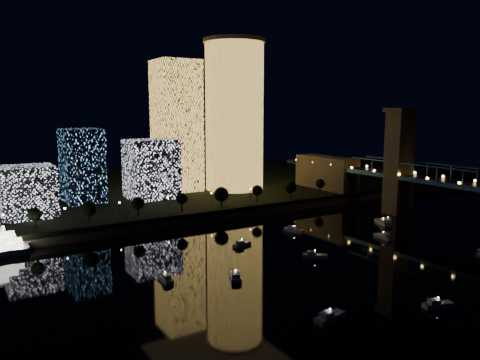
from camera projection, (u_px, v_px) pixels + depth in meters
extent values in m
plane|color=black|center=(385.00, 266.00, 148.48)|extent=(520.00, 520.00, 0.00)
cube|color=black|center=(177.00, 188.00, 282.66)|extent=(420.00, 160.00, 5.00)
cube|color=#6B5E4C|center=(247.00, 213.00, 217.22)|extent=(420.00, 6.00, 3.00)
cylinder|color=#FEC051|center=(234.00, 117.00, 258.43)|extent=(32.00, 32.00, 79.88)
cylinder|color=#6B5E4C|center=(234.00, 41.00, 252.35)|extent=(34.00, 34.00, 2.00)
cube|color=#FEC051|center=(177.00, 126.00, 254.40)|extent=(22.14, 22.14, 70.44)
cube|color=white|center=(151.00, 169.00, 235.14)|extent=(23.96, 20.27, 29.49)
cube|color=#59A6F2|center=(82.00, 165.00, 225.41)|extent=(17.62, 22.91, 35.25)
cube|color=white|center=(28.00, 191.00, 193.59)|extent=(21.23, 19.30, 21.23)
cube|color=#6B5E4C|center=(399.00, 163.00, 220.79)|extent=(11.00, 9.00, 48.00)
cube|color=#6B5E4C|center=(402.00, 110.00, 217.08)|extent=(13.00, 11.00, 2.00)
cube|color=#6B5E4C|center=(326.00, 177.00, 264.69)|extent=(12.00, 40.00, 23.00)
cube|color=navy|center=(467.00, 180.00, 186.60)|extent=(0.50, 0.50, 7.00)
cube|color=navy|center=(417.00, 173.00, 206.78)|extent=(0.50, 0.50, 7.00)
cube|color=navy|center=(375.00, 167.00, 226.97)|extent=(0.50, 0.50, 7.00)
sphere|color=#FFA938|center=(399.00, 174.00, 214.35)|extent=(1.20, 1.20, 1.20)
sphere|color=#FFA938|center=(331.00, 165.00, 252.19)|extent=(1.20, 1.20, 1.20)
cube|color=silver|center=(165.00, 279.00, 135.29)|extent=(2.73, 7.61, 1.20)
cube|color=silver|center=(167.00, 276.00, 134.16)|extent=(2.06, 2.71, 1.00)
sphere|color=white|center=(165.00, 272.00, 134.99)|extent=(0.36, 0.36, 0.36)
cube|color=silver|center=(315.00, 256.00, 156.43)|extent=(7.98, 7.26, 1.20)
cube|color=silver|center=(311.00, 253.00, 156.43)|extent=(3.57, 3.47, 1.00)
sphere|color=white|center=(315.00, 250.00, 156.13)|extent=(0.36, 0.36, 0.36)
cube|color=silver|center=(330.00, 317.00, 110.21)|extent=(9.03, 4.16, 1.20)
cube|color=silver|center=(326.00, 314.00, 109.19)|extent=(3.37, 2.73, 1.00)
sphere|color=white|center=(330.00, 309.00, 109.91)|extent=(0.36, 0.36, 0.36)
cube|color=silver|center=(294.00, 230.00, 189.67)|extent=(5.40, 9.15, 1.20)
cube|color=silver|center=(292.00, 227.00, 190.34)|extent=(3.11, 3.61, 1.00)
sphere|color=white|center=(294.00, 226.00, 189.38)|extent=(0.36, 0.36, 0.36)
cube|color=silver|center=(235.00, 276.00, 137.18)|extent=(6.56, 9.43, 1.20)
cube|color=silver|center=(236.00, 274.00, 135.68)|extent=(3.50, 3.88, 1.00)
sphere|color=white|center=(235.00, 270.00, 136.88)|extent=(0.36, 0.36, 0.36)
cube|color=silver|center=(438.00, 305.00, 117.12)|extent=(7.98, 4.73, 1.20)
cube|color=silver|center=(434.00, 301.00, 116.70)|extent=(3.15, 2.72, 1.00)
sphere|color=white|center=(438.00, 297.00, 116.82)|extent=(0.36, 0.36, 0.36)
cube|color=silver|center=(242.00, 244.00, 169.94)|extent=(7.75, 4.09, 1.20)
cube|color=silver|center=(240.00, 242.00, 168.99)|extent=(2.98, 2.49, 1.00)
sphere|color=white|center=(242.00, 239.00, 169.64)|extent=(0.36, 0.36, 0.36)
cube|color=silver|center=(383.00, 237.00, 180.00)|extent=(3.54, 8.55, 1.20)
cube|color=silver|center=(386.00, 235.00, 178.72)|extent=(2.46, 3.12, 1.00)
sphere|color=white|center=(383.00, 232.00, 179.70)|extent=(0.36, 0.36, 0.36)
cube|color=silver|center=(388.00, 221.00, 205.16)|extent=(7.35, 8.03, 1.20)
cube|color=silver|center=(388.00, 220.00, 203.78)|extent=(3.51, 3.60, 1.00)
sphere|color=white|center=(388.00, 217.00, 204.86)|extent=(0.36, 0.36, 0.36)
cube|color=silver|center=(383.00, 223.00, 202.63)|extent=(7.38, 11.04, 1.20)
cube|color=silver|center=(385.00, 221.00, 200.91)|extent=(4.01, 4.50, 1.00)
sphere|color=white|center=(383.00, 218.00, 202.33)|extent=(0.36, 0.36, 0.36)
cylinder|color=black|center=(35.00, 223.00, 174.61)|extent=(0.70, 0.70, 4.00)
sphere|color=black|center=(35.00, 214.00, 174.09)|extent=(5.12, 5.12, 5.12)
cylinder|color=black|center=(90.00, 217.00, 185.02)|extent=(0.70, 0.70, 4.00)
sphere|color=black|center=(89.00, 208.00, 184.50)|extent=(6.12, 6.12, 6.12)
cylinder|color=black|center=(138.00, 211.00, 195.43)|extent=(0.70, 0.70, 4.00)
sphere|color=black|center=(138.00, 203.00, 194.91)|extent=(5.29, 5.29, 5.29)
cylinder|color=black|center=(182.00, 206.00, 205.83)|extent=(0.70, 0.70, 4.00)
sphere|color=black|center=(182.00, 198.00, 205.32)|extent=(5.12, 5.12, 5.12)
cylinder|color=black|center=(221.00, 202.00, 216.24)|extent=(0.70, 0.70, 4.00)
sphere|color=black|center=(221.00, 194.00, 215.72)|extent=(6.82, 6.82, 6.82)
cylinder|color=black|center=(257.00, 197.00, 226.65)|extent=(0.70, 0.70, 4.00)
sphere|color=black|center=(257.00, 190.00, 226.13)|extent=(5.17, 5.17, 5.17)
cylinder|color=black|center=(290.00, 194.00, 237.06)|extent=(0.70, 0.70, 4.00)
sphere|color=black|center=(290.00, 187.00, 236.54)|extent=(6.63, 6.63, 6.63)
cylinder|color=black|center=(320.00, 190.00, 247.46)|extent=(0.70, 0.70, 4.00)
sphere|color=black|center=(320.00, 184.00, 246.94)|extent=(5.03, 5.03, 5.03)
cylinder|color=black|center=(4.00, 222.00, 174.38)|extent=(0.24, 0.24, 5.00)
sphere|color=#FFCC7F|center=(3.00, 215.00, 173.97)|extent=(0.70, 0.70, 0.70)
cylinder|color=black|center=(65.00, 215.00, 185.83)|extent=(0.24, 0.24, 5.00)
sphere|color=#FFCC7F|center=(65.00, 208.00, 185.41)|extent=(0.70, 0.70, 0.70)
cylinder|color=black|center=(120.00, 209.00, 197.28)|extent=(0.24, 0.24, 5.00)
sphere|color=#FFCC7F|center=(119.00, 203.00, 196.86)|extent=(0.70, 0.70, 0.70)
cylinder|color=black|center=(168.00, 204.00, 208.72)|extent=(0.24, 0.24, 5.00)
sphere|color=#FFCC7F|center=(168.00, 198.00, 208.31)|extent=(0.70, 0.70, 0.70)
cylinder|color=black|center=(211.00, 199.00, 220.17)|extent=(0.24, 0.24, 5.00)
sphere|color=#FFCC7F|center=(211.00, 193.00, 219.76)|extent=(0.70, 0.70, 0.70)
cylinder|color=black|center=(251.00, 195.00, 231.62)|extent=(0.24, 0.24, 5.00)
sphere|color=#FFCC7F|center=(251.00, 189.00, 231.20)|extent=(0.70, 0.70, 0.70)
cylinder|color=black|center=(286.00, 191.00, 243.07)|extent=(0.24, 0.24, 5.00)
sphere|color=#FFCC7F|center=(286.00, 185.00, 242.65)|extent=(0.70, 0.70, 0.70)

